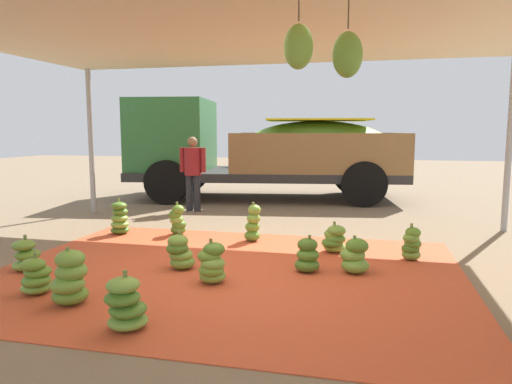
% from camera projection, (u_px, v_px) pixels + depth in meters
% --- Properties ---
extents(ground_plane, '(40.00, 40.00, 0.00)m').
position_uv_depth(ground_plane, '(275.00, 224.00, 8.43)').
color(ground_plane, '#7F6B51').
extents(tarp_orange, '(5.42, 4.26, 0.01)m').
position_uv_depth(tarp_orange, '(226.00, 273.00, 5.54)').
color(tarp_orange, '#D1512D').
rests_on(tarp_orange, ground).
extents(tent_canopy, '(8.00, 7.00, 2.92)m').
position_uv_depth(tent_canopy, '(223.00, 20.00, 5.08)').
color(tent_canopy, '#9EA0A5').
rests_on(tent_canopy, ground).
extents(banana_bunch_0, '(0.44, 0.46, 0.43)m').
position_uv_depth(banana_bunch_0, '(334.00, 239.00, 6.43)').
color(banana_bunch_0, '#75A83D').
rests_on(banana_bunch_0, tarp_orange).
extents(banana_bunch_1, '(0.41, 0.41, 0.44)m').
position_uv_depth(banana_bunch_1, '(307.00, 256.00, 5.56)').
color(banana_bunch_1, '#477523').
rests_on(banana_bunch_1, tarp_orange).
extents(banana_bunch_2, '(0.33, 0.35, 0.59)m').
position_uv_depth(banana_bunch_2, '(253.00, 224.00, 7.09)').
color(banana_bunch_2, '#518428').
rests_on(banana_bunch_2, tarp_orange).
extents(banana_bunch_3, '(0.36, 0.38, 0.58)m').
position_uv_depth(banana_bunch_3, '(120.00, 219.00, 7.56)').
color(banana_bunch_3, '#477523').
rests_on(banana_bunch_3, tarp_orange).
extents(banana_bunch_4, '(0.46, 0.47, 0.44)m').
position_uv_depth(banana_bunch_4, '(355.00, 257.00, 5.52)').
color(banana_bunch_4, '#6B9E38').
rests_on(banana_bunch_4, tarp_orange).
extents(banana_bunch_5, '(0.42, 0.44, 0.51)m').
position_uv_depth(banana_bunch_5, '(126.00, 305.00, 3.93)').
color(banana_bunch_5, '#75A83D').
rests_on(banana_bunch_5, tarp_orange).
extents(banana_bunch_6, '(0.44, 0.44, 0.43)m').
position_uv_depth(banana_bunch_6, '(26.00, 256.00, 5.60)').
color(banana_bunch_6, '#75A83D').
rests_on(banana_bunch_6, tarp_orange).
extents(banana_bunch_7, '(0.33, 0.33, 0.53)m').
position_uv_depth(banana_bunch_7, '(177.00, 221.00, 7.53)').
color(banana_bunch_7, '#477523').
rests_on(banana_bunch_7, tarp_orange).
extents(banana_bunch_8, '(0.40, 0.39, 0.49)m').
position_uv_depth(banana_bunch_8, '(212.00, 264.00, 5.13)').
color(banana_bunch_8, '#75A83D').
rests_on(banana_bunch_8, tarp_orange).
extents(banana_bunch_9, '(0.43, 0.46, 0.56)m').
position_uv_depth(banana_bunch_9, '(70.00, 279.00, 4.49)').
color(banana_bunch_9, '#60932D').
rests_on(banana_bunch_9, tarp_orange).
extents(banana_bunch_10, '(0.32, 0.31, 0.48)m').
position_uv_depth(banana_bunch_10, '(412.00, 245.00, 6.04)').
color(banana_bunch_10, '#6B9E38').
rests_on(banana_bunch_10, tarp_orange).
extents(banana_bunch_11, '(0.44, 0.43, 0.46)m').
position_uv_depth(banana_bunch_11, '(180.00, 253.00, 5.66)').
color(banana_bunch_11, '#6B9E38').
rests_on(banana_bunch_11, tarp_orange).
extents(banana_bunch_12, '(0.40, 0.40, 0.43)m').
position_uv_depth(banana_bunch_12, '(36.00, 277.00, 4.78)').
color(banana_bunch_12, '#75A83D').
rests_on(banana_bunch_12, tarp_orange).
extents(cargo_truck_main, '(6.74, 3.40, 2.40)m').
position_uv_depth(cargo_truck_main, '(259.00, 148.00, 11.55)').
color(cargo_truck_main, '#2D2D2D').
rests_on(cargo_truck_main, ground).
extents(worker_0, '(0.56, 0.34, 1.53)m').
position_uv_depth(worker_0, '(193.00, 168.00, 9.70)').
color(worker_0, '#26262D').
rests_on(worker_0, ground).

